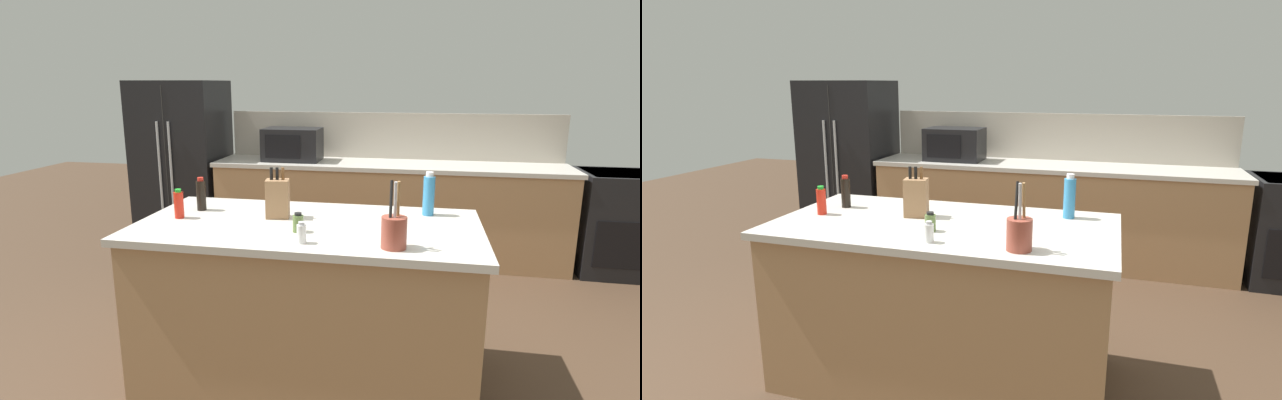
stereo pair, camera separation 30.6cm
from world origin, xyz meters
TOP-DOWN VIEW (x-y plane):
  - ground_plane at (0.00, 0.00)m, footprint 14.00×14.00m
  - back_counter_run at (0.30, 2.20)m, footprint 3.36×0.66m
  - wall_backsplash at (0.30, 2.52)m, footprint 3.32×0.03m
  - kitchen_island at (0.00, 0.00)m, footprint 1.87×0.97m
  - refrigerator at (-1.85, 2.25)m, footprint 0.86×0.75m
  - microwave at (-0.64, 2.20)m, footprint 0.55×0.39m
  - knife_block at (-0.19, 0.08)m, footprint 0.14×0.12m
  - utensil_crock at (0.49, -0.33)m, footprint 0.12×0.12m
  - salt_shaker at (0.05, -0.35)m, footprint 0.05×0.05m
  - dish_soap_bottle at (0.65, 0.31)m, footprint 0.07×0.07m
  - soy_sauce_bottle at (-0.69, 0.16)m, footprint 0.06×0.06m
  - spice_jar_paprika at (-0.29, 0.29)m, footprint 0.05×0.05m
  - hot_sauce_bottle at (-0.74, -0.03)m, footprint 0.05×0.05m
  - spice_jar_oregano at (-0.01, -0.17)m, footprint 0.06×0.06m

SIDE VIEW (x-z plane):
  - ground_plane at x=0.00m, z-range 0.00..0.00m
  - back_counter_run at x=0.30m, z-range 0.00..0.94m
  - kitchen_island at x=0.00m, z-range 0.00..0.94m
  - refrigerator at x=-1.85m, z-range 0.00..1.72m
  - spice_jar_oregano at x=-0.01m, z-range 0.94..1.04m
  - salt_shaker at x=0.05m, z-range 0.94..1.04m
  - spice_jar_paprika at x=-0.29m, z-range 0.94..1.05m
  - hot_sauce_bottle at x=-0.74m, z-range 0.94..1.10m
  - utensil_crock at x=0.49m, z-range 0.86..1.18m
  - soy_sauce_bottle at x=-0.69m, z-range 0.93..1.13m
  - knife_block at x=-0.19m, z-range 0.91..1.20m
  - dish_soap_bottle at x=0.65m, z-range 0.93..1.19m
  - microwave at x=-0.64m, z-range 0.94..1.26m
  - wall_backsplash at x=0.30m, z-range 0.94..1.40m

